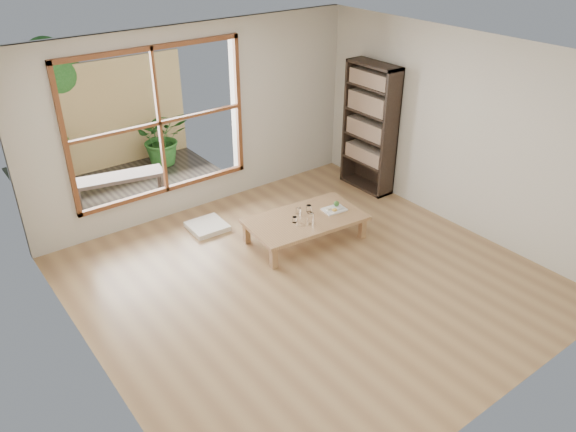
{
  "coord_description": "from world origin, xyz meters",
  "views": [
    {
      "loc": [
        -3.49,
        -4.24,
        3.91
      ],
      "look_at": [
        0.16,
        0.59,
        0.55
      ],
      "focal_mm": 35.0,
      "sensor_mm": 36.0,
      "label": 1
    }
  ],
  "objects_px": {
    "low_table": "(305,221)",
    "food_tray": "(335,208)",
    "garden_bench": "(119,179)",
    "bookshelf": "(370,128)"
  },
  "relations": [
    {
      "from": "low_table",
      "to": "garden_bench",
      "type": "distance_m",
      "value": 2.92
    },
    {
      "from": "low_table",
      "to": "garden_bench",
      "type": "bearing_deg",
      "value": 126.6
    },
    {
      "from": "bookshelf",
      "to": "food_tray",
      "type": "height_order",
      "value": "bookshelf"
    },
    {
      "from": "bookshelf",
      "to": "garden_bench",
      "type": "relative_size",
      "value": 1.45
    },
    {
      "from": "bookshelf",
      "to": "garden_bench",
      "type": "height_order",
      "value": "bookshelf"
    },
    {
      "from": "low_table",
      "to": "food_tray",
      "type": "xyz_separation_m",
      "value": [
        0.46,
        -0.06,
        0.06
      ]
    },
    {
      "from": "low_table",
      "to": "garden_bench",
      "type": "xyz_separation_m",
      "value": [
        -1.51,
        2.5,
        0.08
      ]
    },
    {
      "from": "food_tray",
      "to": "garden_bench",
      "type": "xyz_separation_m",
      "value": [
        -1.97,
        2.56,
        0.02
      ]
    },
    {
      "from": "food_tray",
      "to": "garden_bench",
      "type": "distance_m",
      "value": 3.23
    },
    {
      "from": "low_table",
      "to": "food_tray",
      "type": "relative_size",
      "value": 4.97
    }
  ]
}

